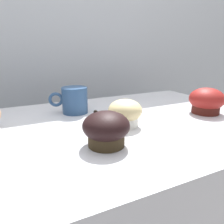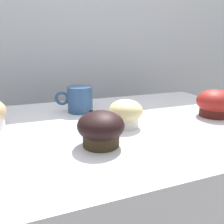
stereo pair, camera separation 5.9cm
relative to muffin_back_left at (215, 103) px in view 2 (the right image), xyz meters
name	(u,v)px [view 2 (the right image)]	position (x,y,z in m)	size (l,w,h in m)	color
wall_back	(73,91)	(-0.33, 0.65, -0.06)	(3.20, 0.10, 1.80)	#B2B7BC
muffin_back_left	(215,103)	(0.00, 0.00, 0.00)	(0.11, 0.11, 0.09)	#471712
muffin_back_right	(101,129)	(-0.41, -0.08, 0.00)	(0.11, 0.11, 0.08)	#332716
muffin_front_left	(126,113)	(-0.31, 0.01, 0.00)	(0.09, 0.09, 0.08)	white
coffee_cup	(79,99)	(-0.39, 0.20, 0.00)	(0.13, 0.08, 0.09)	navy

